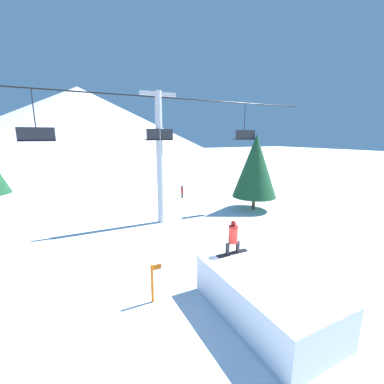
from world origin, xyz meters
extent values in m
plane|color=white|center=(0.00, 0.00, 0.00)|extent=(220.00, 220.00, 0.00)
cone|color=silver|center=(0.00, 83.03, 10.31)|extent=(86.57, 86.57, 20.62)
cube|color=white|center=(-0.29, -0.81, 0.71)|extent=(2.59, 4.75, 1.43)
cube|color=silver|center=(-0.29, 1.51, 1.40)|extent=(2.59, 0.10, 0.06)
cube|color=black|center=(-0.25, 1.09, 1.44)|extent=(1.38, 0.26, 0.03)
cylinder|color=black|center=(-0.49, 1.09, 1.67)|extent=(0.16, 0.16, 0.43)
cylinder|color=black|center=(-0.01, 1.09, 1.67)|extent=(0.16, 0.16, 0.43)
cylinder|color=red|center=(-0.25, 1.09, 2.23)|extent=(0.35, 0.35, 0.70)
sphere|color=maroon|center=(-0.25, 1.09, 2.68)|extent=(0.20, 0.20, 0.20)
cylinder|color=#B2B2B7|center=(-0.05, 9.89, 4.38)|extent=(0.44, 0.44, 8.77)
cube|color=#B2B2B7|center=(-0.05, 9.89, 8.57)|extent=(2.40, 0.24, 0.24)
cylinder|color=black|center=(-0.05, 9.89, 8.37)|extent=(24.53, 0.08, 0.08)
cylinder|color=#28282D|center=(-7.00, 9.89, 7.03)|extent=(0.06, 0.06, 2.67)
cube|color=#232328|center=(-7.00, 9.89, 5.70)|extent=(1.80, 0.44, 0.08)
cube|color=#232328|center=(-7.00, 9.71, 6.05)|extent=(1.80, 0.08, 0.70)
cylinder|color=#28282D|center=(-0.05, 9.89, 7.03)|extent=(0.06, 0.06, 2.67)
cube|color=#232328|center=(-0.05, 9.89, 5.70)|extent=(1.80, 0.44, 0.08)
cube|color=#232328|center=(-0.05, 9.71, 6.05)|extent=(1.80, 0.08, 0.70)
cylinder|color=#28282D|center=(6.91, 9.89, 7.03)|extent=(0.06, 0.06, 2.67)
cube|color=#232328|center=(6.91, 9.89, 5.70)|extent=(1.80, 0.44, 0.08)
cube|color=#232328|center=(6.91, 9.71, 6.05)|extent=(1.80, 0.08, 0.70)
cylinder|color=#4C3823|center=(7.88, 9.52, 0.54)|extent=(0.27, 0.27, 1.08)
cone|color=#194728|center=(7.88, 9.52, 3.59)|extent=(3.52, 3.52, 5.02)
cylinder|color=orange|center=(-3.40, 1.55, 0.73)|extent=(0.10, 0.10, 1.47)
cube|color=orange|center=(-3.22, 1.55, 1.35)|extent=(0.36, 0.02, 0.20)
cylinder|color=black|center=(4.25, 15.77, 0.23)|extent=(0.17, 0.17, 0.45)
cylinder|color=red|center=(4.25, 15.77, 0.75)|extent=(0.24, 0.24, 0.60)
sphere|color=#232328|center=(4.25, 15.77, 1.14)|extent=(0.18, 0.18, 0.18)
camera|label=1|loc=(-5.85, -6.52, 5.93)|focal=24.00mm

